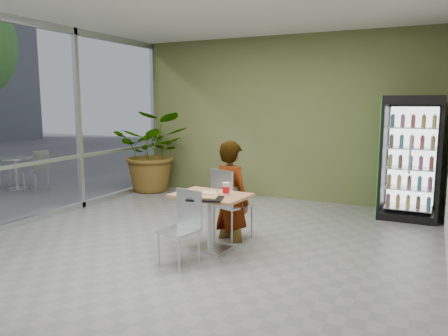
% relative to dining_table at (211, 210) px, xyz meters
% --- Properties ---
extents(ground, '(7.00, 7.00, 0.00)m').
position_rel_dining_table_xyz_m(ground, '(-0.22, -0.09, -0.54)').
color(ground, slate).
rests_on(ground, ground).
extents(room_envelope, '(6.00, 7.00, 3.20)m').
position_rel_dining_table_xyz_m(room_envelope, '(-0.22, -0.09, 1.06)').
color(room_envelope, beige).
rests_on(room_envelope, ground).
extents(storefront_frame, '(0.10, 7.00, 3.20)m').
position_rel_dining_table_xyz_m(storefront_frame, '(-3.22, -0.09, 1.06)').
color(storefront_frame, '#B4B7BA').
rests_on(storefront_frame, ground).
extents(dining_table, '(1.00, 0.74, 0.75)m').
position_rel_dining_table_xyz_m(dining_table, '(0.00, 0.00, 0.00)').
color(dining_table, '#C37B53').
rests_on(dining_table, ground).
extents(chair_far, '(0.59, 0.59, 1.00)m').
position_rel_dining_table_xyz_m(chair_far, '(-0.00, 0.51, 0.05)').
color(chair_far, '#B4B7BA').
rests_on(chair_far, ground).
extents(chair_near, '(0.47, 0.47, 0.89)m').
position_rel_dining_table_xyz_m(chair_near, '(-0.08, -0.55, -0.02)').
color(chair_near, '#B4B7BA').
rests_on(chair_near, ground).
extents(seated_woman, '(0.73, 0.62, 1.70)m').
position_rel_dining_table_xyz_m(seated_woman, '(0.04, 0.56, 0.01)').
color(seated_woman, black).
rests_on(seated_woman, ground).
extents(pizza_plate, '(0.30, 0.26, 0.03)m').
position_rel_dining_table_xyz_m(pizza_plate, '(-0.03, 0.05, 0.23)').
color(pizza_plate, silver).
rests_on(pizza_plate, dining_table).
extents(soda_cup, '(0.09, 0.09, 0.16)m').
position_rel_dining_table_xyz_m(soda_cup, '(0.21, 0.02, 0.29)').
color(soda_cup, silver).
rests_on(soda_cup, dining_table).
extents(napkin_stack, '(0.17, 0.17, 0.02)m').
position_rel_dining_table_xyz_m(napkin_stack, '(-0.22, -0.16, 0.23)').
color(napkin_stack, silver).
rests_on(napkin_stack, dining_table).
extents(cafeteria_tray, '(0.48, 0.41, 0.02)m').
position_rel_dining_table_xyz_m(cafeteria_tray, '(0.09, -0.32, 0.23)').
color(cafeteria_tray, black).
rests_on(cafeteria_tray, dining_table).
extents(beverage_fridge, '(0.93, 0.72, 2.02)m').
position_rel_dining_table_xyz_m(beverage_fridge, '(2.23, 2.83, 0.48)').
color(beverage_fridge, black).
rests_on(beverage_fridge, ground).
extents(potted_plant, '(1.95, 1.83, 1.73)m').
position_rel_dining_table_xyz_m(potted_plant, '(-2.89, 2.91, 0.33)').
color(potted_plant, '#396D2B').
rests_on(potted_plant, ground).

